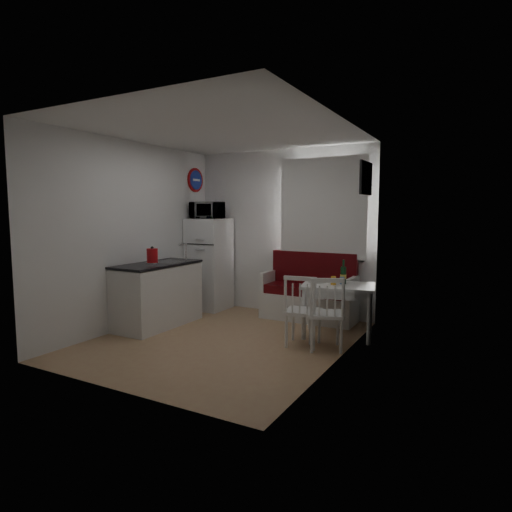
# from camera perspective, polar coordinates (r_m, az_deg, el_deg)

# --- Properties ---
(floor) EXTENTS (3.00, 3.50, 0.02)m
(floor) POSITION_cam_1_polar(r_m,az_deg,el_deg) (5.54, -4.41, -11.12)
(floor) COLOR tan
(floor) RESTS_ON ground
(ceiling) EXTENTS (3.00, 3.50, 0.02)m
(ceiling) POSITION_cam_1_polar(r_m,az_deg,el_deg) (5.39, -4.64, 16.35)
(ceiling) COLOR white
(ceiling) RESTS_ON wall_back
(wall_back) EXTENTS (3.00, 0.02, 2.60)m
(wall_back) POSITION_cam_1_polar(r_m,az_deg,el_deg) (6.84, 3.55, 3.22)
(wall_back) COLOR white
(wall_back) RESTS_ON floor
(wall_front) EXTENTS (3.00, 0.02, 2.60)m
(wall_front) POSITION_cam_1_polar(r_m,az_deg,el_deg) (3.97, -18.50, 0.91)
(wall_front) COLOR white
(wall_front) RESTS_ON floor
(wall_left) EXTENTS (0.02, 3.50, 2.60)m
(wall_left) POSITION_cam_1_polar(r_m,az_deg,el_deg) (6.26, -16.11, 2.73)
(wall_left) COLOR white
(wall_left) RESTS_ON floor
(wall_right) EXTENTS (0.02, 3.50, 2.60)m
(wall_right) POSITION_cam_1_polar(r_m,az_deg,el_deg) (4.66, 11.11, 1.82)
(wall_right) COLOR white
(wall_right) RESTS_ON floor
(window) EXTENTS (1.22, 0.06, 1.47)m
(window) POSITION_cam_1_polar(r_m,az_deg,el_deg) (6.54, 9.04, 5.88)
(window) COLOR white
(window) RESTS_ON wall_back
(curtain) EXTENTS (1.35, 0.02, 1.50)m
(curtain) POSITION_cam_1_polar(r_m,az_deg,el_deg) (6.47, 8.84, 6.32)
(curtain) COLOR white
(curtain) RESTS_ON wall_back
(kitchen_counter) EXTENTS (0.62, 1.32, 1.16)m
(kitchen_counter) POSITION_cam_1_polar(r_m,az_deg,el_deg) (6.27, -12.92, -4.97)
(kitchen_counter) COLOR white
(kitchen_counter) RESTS_ON floor
(wall_sign) EXTENTS (0.03, 0.40, 0.40)m
(wall_sign) POSITION_cam_1_polar(r_m,az_deg,el_deg) (7.35, -8.03, 9.99)
(wall_sign) COLOR navy
(wall_sign) RESTS_ON wall_left
(picture_frame) EXTENTS (0.04, 0.52, 0.42)m
(picture_frame) POSITION_cam_1_polar(r_m,az_deg,el_deg) (5.73, 14.41, 10.01)
(picture_frame) COLOR black
(picture_frame) RESTS_ON wall_right
(bench) EXTENTS (1.41, 0.54, 1.01)m
(bench) POSITION_cam_1_polar(r_m,az_deg,el_deg) (6.52, 7.13, -5.51)
(bench) COLOR white
(bench) RESTS_ON floor
(dining_table) EXTENTS (1.03, 0.82, 0.69)m
(dining_table) POSITION_cam_1_polar(r_m,az_deg,el_deg) (5.66, 10.90, -4.53)
(dining_table) COLOR white
(dining_table) RESTS_ON floor
(chair_left) EXTENTS (0.46, 0.45, 0.47)m
(chair_left) POSITION_cam_1_polar(r_m,az_deg,el_deg) (5.15, 5.95, -6.27)
(chair_left) COLOR white
(chair_left) RESTS_ON floor
(chair_right) EXTENTS (0.54, 0.54, 0.47)m
(chair_right) POSITION_cam_1_polar(r_m,az_deg,el_deg) (5.05, 8.93, -6.54)
(chair_right) COLOR white
(chair_right) RESTS_ON floor
(fridge) EXTENTS (0.60, 0.60, 1.51)m
(fridge) POSITION_cam_1_polar(r_m,az_deg,el_deg) (7.17, -6.25, -1.06)
(fridge) COLOR white
(fridge) RESTS_ON floor
(microwave) EXTENTS (0.49, 0.34, 0.27)m
(microwave) POSITION_cam_1_polar(r_m,az_deg,el_deg) (7.08, -6.57, 6.07)
(microwave) COLOR white
(microwave) RESTS_ON fridge
(kettle) EXTENTS (0.18, 0.18, 0.24)m
(kettle) POSITION_cam_1_polar(r_m,az_deg,el_deg) (6.04, -13.66, 0.03)
(kettle) COLOR red
(kettle) RESTS_ON kitchen_counter
(wine_bottle) EXTENTS (0.08, 0.08, 0.32)m
(wine_bottle) POSITION_cam_1_polar(r_m,az_deg,el_deg) (5.70, 11.57, -2.06)
(wine_bottle) COLOR #133D1E
(wine_bottle) RESTS_ON dining_table
(drinking_glass_orange) EXTENTS (0.07, 0.07, 0.11)m
(drinking_glass_orange) POSITION_cam_1_polar(r_m,az_deg,el_deg) (5.60, 10.28, -3.24)
(drinking_glass_orange) COLOR gold
(drinking_glass_orange) RESTS_ON dining_table
(drinking_glass_blue) EXTENTS (0.06, 0.06, 0.10)m
(drinking_glass_blue) POSITION_cam_1_polar(r_m,az_deg,el_deg) (5.67, 11.40, -3.21)
(drinking_glass_blue) COLOR #7AA1D1
(drinking_glass_blue) RESTS_ON dining_table
(plate) EXTENTS (0.23, 0.23, 0.02)m
(plate) POSITION_cam_1_polar(r_m,az_deg,el_deg) (5.76, 8.13, -3.43)
(plate) COLOR white
(plate) RESTS_ON dining_table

